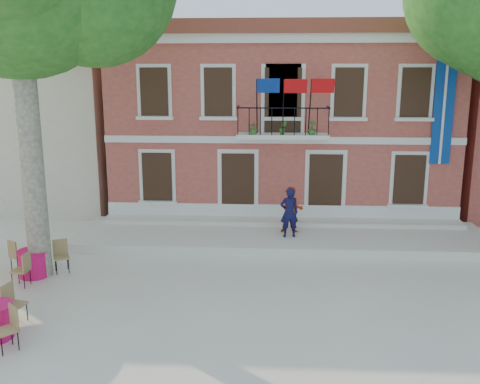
# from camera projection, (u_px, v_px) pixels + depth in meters

# --- Properties ---
(ground) EXTENTS (90.00, 90.00, 0.00)m
(ground) POSITION_uv_depth(u_px,v_px,m) (210.00, 291.00, 14.27)
(ground) COLOR beige
(ground) RESTS_ON ground
(main_building) EXTENTS (13.50, 9.59, 7.50)m
(main_building) POSITION_uv_depth(u_px,v_px,m) (281.00, 117.00, 23.03)
(main_building) COLOR #BA6243
(main_building) RESTS_ON ground
(neighbor_west) EXTENTS (9.40, 9.40, 6.40)m
(neighbor_west) POSITION_uv_depth(u_px,v_px,m) (32.00, 126.00, 24.78)
(neighbor_west) COLOR beige
(neighbor_west) RESTS_ON ground
(terrace) EXTENTS (14.00, 3.40, 0.30)m
(terrace) POSITION_uv_depth(u_px,v_px,m) (282.00, 237.00, 18.40)
(terrace) COLOR silver
(terrace) RESTS_ON ground
(pedestrian_navy) EXTENTS (0.66, 0.49, 1.68)m
(pedestrian_navy) POSITION_uv_depth(u_px,v_px,m) (289.00, 213.00, 17.75)
(pedestrian_navy) COLOR #111037
(pedestrian_navy) RESTS_ON terrace
(pedestrian_orange) EXTENTS (0.79, 0.63, 1.59)m
(pedestrian_orange) POSITION_uv_depth(u_px,v_px,m) (292.00, 210.00, 18.27)
(pedestrian_orange) COLOR red
(pedestrian_orange) RESTS_ON terrace
(cafe_table_3) EXTENTS (1.87, 1.67, 0.95)m
(cafe_table_3) POSITION_uv_depth(u_px,v_px,m) (34.00, 262.00, 15.23)
(cafe_table_3) COLOR #ED1668
(cafe_table_3) RESTS_ON ground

